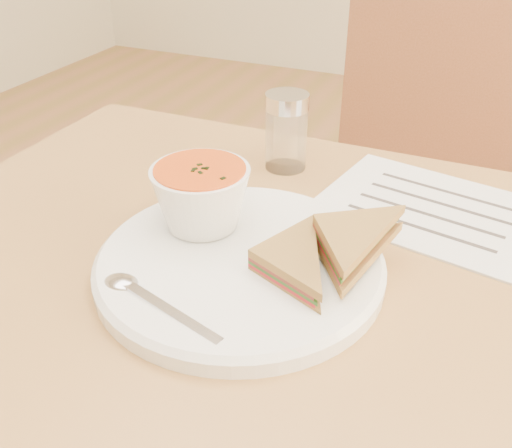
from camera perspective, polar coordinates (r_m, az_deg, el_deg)
The scene contains 8 objects.
chair_far at distance 1.26m, azimuth 17.73°, elevation 1.19°, with size 0.44×0.44×1.00m, color brown, non-canonical shape.
plate at distance 0.61m, azimuth -1.63°, elevation -4.08°, with size 0.31×0.31×0.02m, color white, non-canonical shape.
soup_bowl at distance 0.63m, azimuth -5.47°, elevation 2.39°, with size 0.11×0.11×0.08m, color white, non-canonical shape.
sandwich_half_a at distance 0.57m, azimuth -0.81°, elevation -3.78°, with size 0.10×0.10×0.03m, color #AC8B3D, non-canonical shape.
sandwich_half_b at distance 0.60m, azimuth 5.66°, elevation -0.28°, with size 0.10×0.10×0.03m, color #AC8B3D, non-canonical shape.
spoon at distance 0.54m, azimuth -9.74°, elevation -7.96°, with size 0.18×0.04×0.01m, color silver, non-canonical shape.
paper_menu at distance 0.75m, azimuth 17.33°, elevation 1.36°, with size 0.27×0.20×0.00m, color white, non-canonical shape.
condiment_shaker at distance 0.80m, azimuth 3.04°, elevation 9.21°, with size 0.06×0.06×0.11m, color silver, non-canonical shape.
Camera 1 is at (0.14, -0.45, 1.12)m, focal length 40.00 mm.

